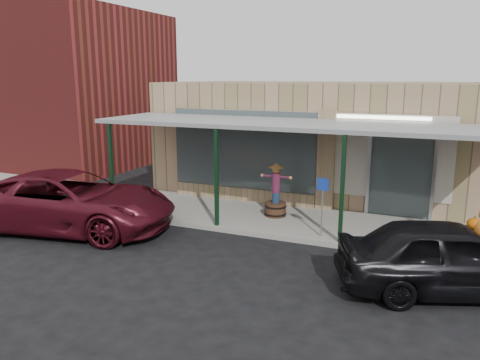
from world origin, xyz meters
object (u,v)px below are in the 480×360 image
at_px(barrel_pumpkin, 473,235).
at_px(car_maroon, 70,201).
at_px(barrel_scarecrow, 276,198).
at_px(parked_sedan, 451,257).
at_px(handicap_sign, 322,199).

xyz_separation_m(barrel_pumpkin, car_maroon, (-10.81, -2.68, 0.43)).
bearing_deg(barrel_scarecrow, car_maroon, -149.66).
xyz_separation_m(barrel_scarecrow, parked_sedan, (4.93, -3.33, 0.06)).
bearing_deg(barrel_scarecrow, parked_sedan, -34.55).
bearing_deg(car_maroon, parked_sedan, -101.37).
height_order(barrel_pumpkin, parked_sedan, parked_sedan).
height_order(barrel_pumpkin, handicap_sign, handicap_sign).
xyz_separation_m(barrel_scarecrow, barrel_pumpkin, (5.52, -0.48, -0.29)).
distance_m(barrel_scarecrow, handicap_sign, 2.24).
height_order(barrel_scarecrow, barrel_pumpkin, barrel_scarecrow).
relative_size(barrel_pumpkin, parked_sedan, 0.17).
bearing_deg(barrel_pumpkin, handicap_sign, -167.54).
bearing_deg(parked_sedan, car_maroon, 68.34).
bearing_deg(car_maroon, barrel_pumpkin, -86.46).
bearing_deg(handicap_sign, barrel_pumpkin, 23.18).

